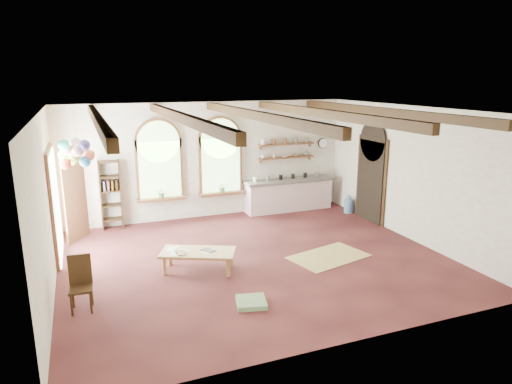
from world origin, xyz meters
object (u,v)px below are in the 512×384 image
coffee_table (198,254)px  side_chair (82,295)px  kitchen_counter (288,194)px  balloon_cluster (77,153)px

coffee_table → side_chair: bearing=-159.0°
kitchen_counter → coffee_table: bearing=-137.1°
kitchen_counter → side_chair: 7.19m
coffee_table → side_chair: (-2.24, -0.86, -0.10)m
kitchen_counter → balloon_cluster: (-5.71, -1.93, 1.86)m
kitchen_counter → coffee_table: (-3.60, -3.34, -0.10)m
coffee_table → balloon_cluster: (-2.11, 1.41, 1.96)m
coffee_table → balloon_cluster: balloon_cluster is taller
kitchen_counter → side_chair: size_ratio=2.82×
balloon_cluster → side_chair: bearing=-93.2°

